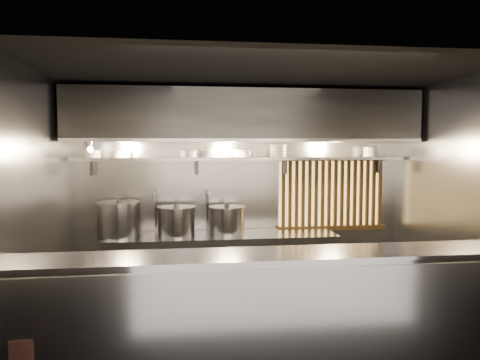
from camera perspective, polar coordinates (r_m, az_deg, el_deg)
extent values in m
plane|color=black|center=(5.36, 2.26, -18.36)|extent=(4.50, 4.50, 0.00)
plane|color=black|center=(5.00, 2.36, 12.77)|extent=(4.50, 4.50, 0.00)
plane|color=gray|center=(6.46, 0.00, -1.59)|extent=(4.50, 0.00, 4.50)
plane|color=gray|center=(5.11, -23.47, -3.53)|extent=(0.00, 3.00, 3.00)
plane|color=gray|center=(5.81, 24.74, -2.65)|extent=(0.00, 3.00, 3.00)
cube|color=#9C9CA2|center=(4.29, 4.56, -16.41)|extent=(4.50, 0.50, 1.10)
cube|color=#939399|center=(4.05, 5.38, -17.68)|extent=(4.50, 0.02, 1.01)
cube|color=#9C9CA2|center=(4.12, 4.61, -9.04)|extent=(4.50, 0.56, 0.03)
cube|color=#9C9CA2|center=(6.24, -2.32, -10.69)|extent=(3.00, 0.70, 0.90)
cube|color=#9C9CA2|center=(6.25, 0.22, 2.62)|extent=(4.40, 0.34, 0.04)
cube|color=#2D2D30|center=(6.04, 0.51, 7.74)|extent=(4.40, 0.80, 0.65)
cube|color=#9C9CA2|center=(5.63, 1.09, 4.87)|extent=(4.40, 0.03, 0.04)
cube|color=#E6B867|center=(6.74, 11.05, -1.59)|extent=(1.50, 0.02, 0.92)
cube|color=brown|center=(6.66, 11.25, 2.56)|extent=(1.56, 0.06, 0.06)
cube|color=brown|center=(6.76, 11.13, -5.77)|extent=(1.56, 0.06, 0.06)
cube|color=brown|center=(6.50, 5.31, -1.75)|extent=(0.04, 0.04, 0.92)
cube|color=brown|center=(6.52, 6.11, -1.73)|extent=(0.04, 0.04, 0.92)
cube|color=brown|center=(6.54, 6.91, -1.72)|extent=(0.04, 0.04, 0.92)
cube|color=brown|center=(6.57, 7.70, -1.70)|extent=(0.04, 0.04, 0.92)
cube|color=brown|center=(6.59, 8.49, -1.69)|extent=(0.04, 0.04, 0.92)
cube|color=brown|center=(6.62, 9.27, -1.67)|extent=(0.04, 0.04, 0.92)
cube|color=brown|center=(6.65, 10.04, -1.66)|extent=(0.04, 0.04, 0.92)
cube|color=brown|center=(6.68, 10.81, -1.64)|extent=(0.04, 0.04, 0.92)
cube|color=brown|center=(6.71, 11.57, -1.63)|extent=(0.04, 0.04, 0.92)
cube|color=brown|center=(6.74, 12.32, -1.61)|extent=(0.04, 0.04, 0.92)
cube|color=brown|center=(6.77, 13.07, -1.60)|extent=(0.04, 0.04, 0.92)
cube|color=brown|center=(6.80, 13.81, -1.58)|extent=(0.04, 0.04, 0.92)
cube|color=brown|center=(6.84, 14.54, -1.57)|extent=(0.04, 0.04, 0.92)
cube|color=brown|center=(6.88, 15.26, -1.55)|extent=(0.04, 0.04, 0.92)
cube|color=brown|center=(6.91, 15.98, -1.53)|extent=(0.04, 0.04, 0.92)
cube|color=brown|center=(6.95, 16.68, -1.52)|extent=(0.04, 0.04, 0.92)
cylinder|color=silver|center=(6.38, -10.24, -3.63)|extent=(0.03, 0.03, 0.48)
sphere|color=silver|center=(6.36, -10.27, -1.48)|extent=(0.04, 0.04, 0.04)
cylinder|color=silver|center=(6.23, -10.32, -1.60)|extent=(0.03, 0.26, 0.03)
sphere|color=silver|center=(6.10, -10.38, -1.73)|extent=(0.04, 0.04, 0.04)
cylinder|color=silver|center=(6.11, -10.37, -2.38)|extent=(0.03, 0.03, 0.14)
cylinder|color=silver|center=(6.39, -3.95, -3.56)|extent=(0.03, 0.03, 0.48)
sphere|color=silver|center=(6.36, -3.96, -1.42)|extent=(0.04, 0.04, 0.04)
cylinder|color=silver|center=(6.23, -3.88, -1.54)|extent=(0.03, 0.26, 0.03)
sphere|color=silver|center=(6.10, -3.80, -1.66)|extent=(0.04, 0.04, 0.04)
cylinder|color=silver|center=(6.11, -3.80, -2.31)|extent=(0.03, 0.03, 0.14)
cone|color=#9C9CA2|center=(5.81, -18.05, 4.15)|extent=(0.25, 0.27, 0.20)
sphere|color=#FFE0B2|center=(5.79, -17.78, 3.56)|extent=(0.07, 0.07, 0.07)
cylinder|color=#2D2D30|center=(5.91, -17.90, 4.93)|extent=(0.02, 0.22, 0.02)
cylinder|color=#2D2D30|center=(6.11, -0.55, 4.08)|extent=(0.01, 0.01, 0.12)
sphere|color=#FFE0B2|center=(6.12, -0.55, 3.33)|extent=(0.09, 0.09, 0.09)
cylinder|color=#9C9CA2|center=(6.13, -14.56, -4.80)|extent=(0.66, 0.66, 0.42)
cylinder|color=#9C9CA2|center=(6.09, -14.60, -2.71)|extent=(0.70, 0.70, 0.03)
cylinder|color=#2D2D30|center=(6.09, -14.60, -2.39)|extent=(0.06, 0.06, 0.04)
cylinder|color=#9C9CA2|center=(6.06, -7.77, -5.13)|extent=(0.59, 0.59, 0.35)
cylinder|color=#9C9CA2|center=(6.03, -7.79, -3.36)|extent=(0.62, 0.62, 0.03)
cylinder|color=#2D2D30|center=(6.03, -7.79, -3.03)|extent=(0.06, 0.06, 0.04)
cylinder|color=#9C9CA2|center=(6.15, -1.61, -5.03)|extent=(0.57, 0.57, 0.33)
cylinder|color=#9C9CA2|center=(6.12, -1.62, -3.36)|extent=(0.61, 0.61, 0.03)
cylinder|color=#2D2D30|center=(6.12, -1.62, -3.04)|extent=(0.06, 0.06, 0.04)
cylinder|color=silver|center=(6.28, -17.55, 2.79)|extent=(0.20, 0.20, 0.03)
cylinder|color=silver|center=(6.28, -17.55, 3.14)|extent=(0.20, 0.20, 0.03)
cylinder|color=silver|center=(6.28, -17.56, 3.40)|extent=(0.22, 0.22, 0.01)
cylinder|color=silver|center=(6.23, -14.12, 2.85)|extent=(0.22, 0.22, 0.03)
cylinder|color=silver|center=(6.23, -14.13, 3.20)|extent=(0.22, 0.22, 0.03)
cylinder|color=silver|center=(6.23, -14.13, 3.46)|extent=(0.24, 0.24, 0.01)
cylinder|color=silver|center=(6.19, -6.24, 2.95)|extent=(0.22, 0.22, 0.03)
cylinder|color=silver|center=(6.19, -6.24, 3.30)|extent=(0.22, 0.22, 0.03)
cylinder|color=silver|center=(6.19, -6.24, 3.56)|extent=(0.24, 0.24, 0.01)
cylinder|color=silver|center=(6.20, -3.78, 2.97)|extent=(0.22, 0.22, 0.03)
cylinder|color=silver|center=(6.20, -3.79, 3.32)|extent=(0.22, 0.22, 0.03)
cylinder|color=silver|center=(6.20, -3.79, 3.67)|extent=(0.22, 0.22, 0.03)
cylinder|color=silver|center=(6.20, -3.79, 3.93)|extent=(0.24, 0.24, 0.01)
cylinder|color=silver|center=(6.25, 0.47, 2.99)|extent=(0.22, 0.22, 0.03)
cylinder|color=silver|center=(6.25, 0.47, 3.34)|extent=(0.22, 0.22, 0.03)
cylinder|color=silver|center=(6.25, 0.47, 3.60)|extent=(0.24, 0.24, 0.01)
cylinder|color=silver|center=(6.33, 4.66, 2.99)|extent=(0.22, 0.22, 0.03)
cylinder|color=silver|center=(6.33, 4.66, 3.34)|extent=(0.22, 0.22, 0.03)
cylinder|color=silver|center=(6.33, 4.66, 3.68)|extent=(0.22, 0.22, 0.03)
cylinder|color=silver|center=(6.33, 4.66, 4.03)|extent=(0.22, 0.22, 0.03)
cylinder|color=silver|center=(6.33, 4.67, 4.28)|extent=(0.24, 0.24, 0.01)
cylinder|color=silver|center=(6.74, 15.62, 2.93)|extent=(0.20, 0.20, 0.03)
cylinder|color=silver|center=(6.74, 15.63, 3.25)|extent=(0.20, 0.20, 0.03)
cylinder|color=silver|center=(6.74, 15.64, 3.57)|extent=(0.20, 0.20, 0.03)
cylinder|color=silver|center=(6.74, 15.64, 3.81)|extent=(0.21, 0.21, 0.01)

